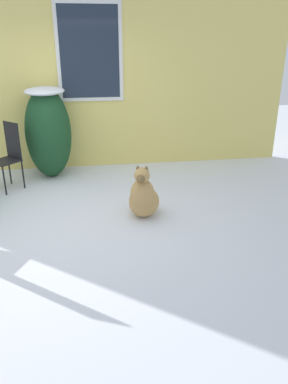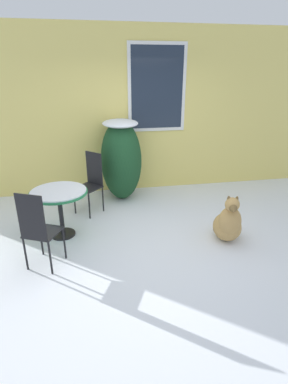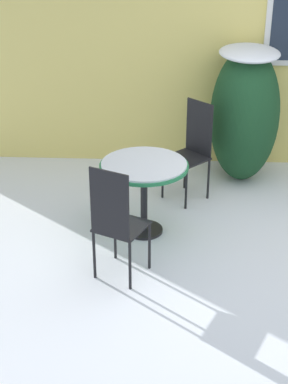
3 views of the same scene
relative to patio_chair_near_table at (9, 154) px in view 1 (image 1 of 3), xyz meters
The scene contains 5 objects.
ground_plane 1.57m from the patio_chair_near_table, 57.79° to the right, with size 16.00×16.00×0.00m, color white.
house_wall 1.60m from the patio_chair_near_table, 49.38° to the left, with size 8.00×0.10×3.03m.
shrub_left 0.78m from the patio_chair_near_table, 40.52° to the left, with size 0.74×0.92×1.47m.
patio_chair_near_table is the anchor object (origin of this frame).
dog 2.31m from the patio_chair_near_table, 35.56° to the right, with size 0.52×0.71×0.73m.
Camera 1 is at (0.41, -4.47, 2.16)m, focal length 35.00 mm.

